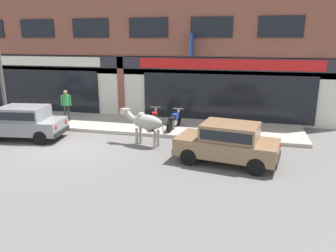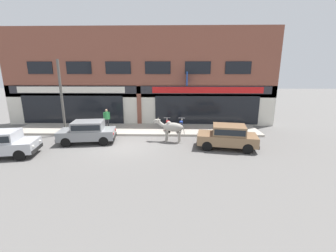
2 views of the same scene
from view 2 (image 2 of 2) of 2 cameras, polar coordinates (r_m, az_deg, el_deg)
name	(u,v)px [view 2 (image 2 of 2)]	position (r m, az deg, el deg)	size (l,w,h in m)	color
ground_plane	(127,146)	(14.48, -10.43, -5.03)	(90.00, 90.00, 0.00)	#605E5B
sidewalk	(137,129)	(18.09, -7.96, -0.80)	(19.00, 3.34, 0.15)	#A8A093
shop_building	(139,80)	(19.41, -7.40, 11.42)	(23.00, 1.40, 8.07)	brown
cow	(171,127)	(14.81, 0.89, -0.30)	(2.10, 0.92, 1.61)	#9E998E
car_0	(1,143)	(15.31, -36.73, -3.44)	(3.80, 2.22, 1.46)	black
car_1	(88,131)	(15.57, -19.73, -1.15)	(3.75, 2.03, 1.46)	black
car_2	(228,136)	(14.09, 14.90, -2.35)	(3.78, 2.16, 1.46)	black
motorcycle_0	(168,125)	(17.22, 0.03, 0.17)	(0.56, 1.80, 0.88)	black
motorcycle_1	(181,126)	(17.15, 3.32, 0.08)	(0.54, 1.81, 0.88)	black
pedestrian	(107,117)	(17.99, -15.31, 2.22)	(0.46, 0.32, 1.60)	#2D2D33
utility_pole	(62,97)	(17.90, -25.40, 6.63)	(0.18, 0.18, 5.25)	#595651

